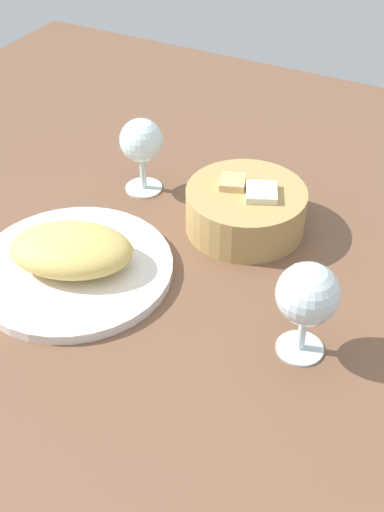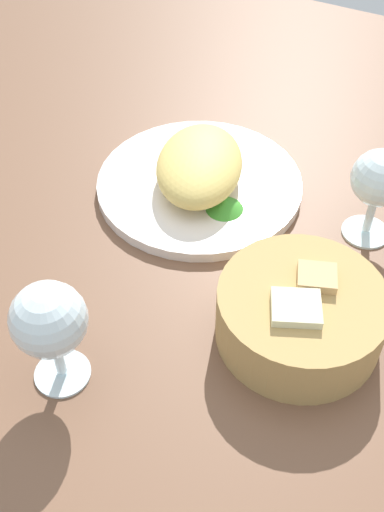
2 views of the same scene
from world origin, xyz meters
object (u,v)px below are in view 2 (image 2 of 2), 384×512
object	(u,v)px
plate	(199,184)
bread_basket	(300,315)
wine_glass_far	(379,182)
wine_glass_near	(49,323)

from	to	relation	value
plate	bread_basket	size ratio (longest dim) A/B	1.54
plate	wine_glass_far	size ratio (longest dim) A/B	2.22
plate	wine_glass_near	distance (cm)	32.79
bread_basket	wine_glass_near	world-z (taller)	wine_glass_near
wine_glass_far	plate	bearing A→B (deg)	-84.84
plate	wine_glass_near	xyz separation A→B (cm)	(31.85, 0.81, 7.75)
plate	wine_glass_near	bearing A→B (deg)	1.46
plate	wine_glass_far	world-z (taller)	wine_glass_far
plate	bread_basket	xyz separation A→B (cm)	(16.33, 19.87, 2.63)
plate	wine_glass_far	xyz separation A→B (cm)	(-1.97, 21.81, 7.36)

